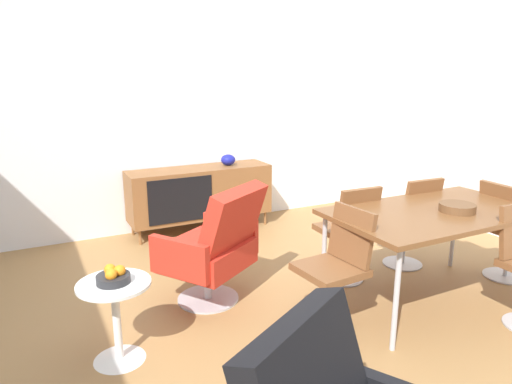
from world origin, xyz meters
TOP-DOWN VIEW (x-y plane):
  - ground_plane at (0.00, 0.00)m, footprint 8.32×8.32m
  - wall_back at (0.00, 2.60)m, footprint 6.80×0.12m
  - sideboard at (0.32, 2.30)m, footprint 1.60×0.45m
  - vase_cobalt at (0.67, 2.30)m, footprint 0.16×0.16m
  - dining_table at (1.31, -0.12)m, footprint 1.60×0.90m
  - wooden_bowl_on_table at (1.42, -0.22)m, footprint 0.26×0.26m
  - dining_chair_near_window at (0.42, -0.12)m, footprint 0.45×0.43m
  - dining_chair_back_right at (1.65, 0.44)m, footprint 0.42×0.44m
  - dining_chair_back_left at (0.95, 0.44)m, footprint 0.41×0.44m
  - dining_chair_far_end at (2.20, -0.12)m, footprint 0.45×0.43m
  - lounge_chair_red at (-0.19, 0.61)m, footprint 0.89×0.88m
  - side_table_round at (-1.00, 0.18)m, footprint 0.44×0.44m
  - fruit_bowl at (-1.00, 0.18)m, footprint 0.20×0.20m

SIDE VIEW (x-z plane):
  - ground_plane at x=0.00m, z-range 0.00..0.00m
  - side_table_round at x=-1.00m, z-range 0.06..0.58m
  - sideboard at x=0.32m, z-range 0.08..0.80m
  - lounge_chair_red at x=-0.19m, z-range -0.01..0.94m
  - dining_chair_near_window at x=0.42m, z-range 0.04..0.90m
  - dining_chair_back_right at x=1.65m, z-range 0.04..0.90m
  - dining_chair_back_left at x=0.95m, z-range 0.04..0.90m
  - dining_chair_far_end at x=2.20m, z-range 0.04..0.90m
  - fruit_bowl at x=-1.00m, z-range 0.51..0.61m
  - dining_table at x=1.31m, z-range 0.33..1.07m
  - wooden_bowl_on_table at x=1.42m, z-range 0.74..0.80m
  - vase_cobalt at x=0.67m, z-range 0.72..0.84m
  - wall_back at x=0.00m, z-range 0.00..2.80m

